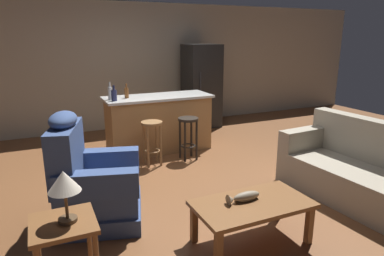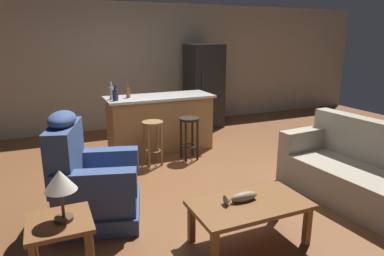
% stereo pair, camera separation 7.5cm
% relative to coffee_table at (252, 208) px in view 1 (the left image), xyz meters
% --- Properties ---
extents(ground_plane, '(12.00, 12.00, 0.00)m').
position_rel_coffee_table_xyz_m(ground_plane, '(0.13, 1.65, -0.36)').
color(ground_plane, brown).
extents(back_wall, '(12.00, 0.05, 2.60)m').
position_rel_coffee_table_xyz_m(back_wall, '(0.13, 4.77, 0.94)').
color(back_wall, '#A89E89').
rests_on(back_wall, ground_plane).
extents(coffee_table, '(1.10, 0.60, 0.42)m').
position_rel_coffee_table_xyz_m(coffee_table, '(0.00, 0.00, 0.00)').
color(coffee_table, brown).
rests_on(coffee_table, ground_plane).
extents(fish_figurine, '(0.34, 0.10, 0.10)m').
position_rel_coffee_table_xyz_m(fish_figurine, '(-0.07, 0.05, 0.10)').
color(fish_figurine, '#4C3823').
rests_on(fish_figurine, coffee_table).
extents(couch, '(0.97, 1.95, 0.94)m').
position_rel_coffee_table_xyz_m(couch, '(1.71, 0.19, -0.02)').
color(couch, '#9E937F').
rests_on(couch, ground_plane).
extents(recliner_near_lamp, '(1.04, 1.04, 1.20)m').
position_rel_coffee_table_xyz_m(recliner_near_lamp, '(-1.30, 1.05, 0.06)').
color(recliner_near_lamp, '#384C7A').
rests_on(recliner_near_lamp, ground_plane).
extents(end_table, '(0.48, 0.48, 0.56)m').
position_rel_coffee_table_xyz_m(end_table, '(-1.65, 0.11, 0.10)').
color(end_table, brown).
rests_on(end_table, ground_plane).
extents(table_lamp, '(0.24, 0.24, 0.41)m').
position_rel_coffee_table_xyz_m(table_lamp, '(-1.61, 0.10, 0.50)').
color(table_lamp, '#4C3823').
rests_on(table_lamp, end_table).
extents(kitchen_island, '(1.80, 0.70, 0.95)m').
position_rel_coffee_table_xyz_m(kitchen_island, '(0.13, 3.00, 0.11)').
color(kitchen_island, '#9E7042').
rests_on(kitchen_island, ground_plane).
extents(bar_stool_left, '(0.32, 0.32, 0.68)m').
position_rel_coffee_table_xyz_m(bar_stool_left, '(-0.20, 2.37, 0.11)').
color(bar_stool_left, olive).
rests_on(bar_stool_left, ground_plane).
extents(bar_stool_right, '(0.32, 0.32, 0.68)m').
position_rel_coffee_table_xyz_m(bar_stool_right, '(0.40, 2.37, 0.11)').
color(bar_stool_right, black).
rests_on(bar_stool_right, ground_plane).
extents(refrigerator, '(0.70, 0.69, 1.76)m').
position_rel_coffee_table_xyz_m(refrigerator, '(1.53, 4.20, 0.52)').
color(refrigerator, black).
rests_on(refrigerator, ground_plane).
extents(bottle_tall_green, '(0.09, 0.09, 0.24)m').
position_rel_coffee_table_xyz_m(bottle_tall_green, '(-0.64, 2.85, 0.68)').
color(bottle_tall_green, '#23284C').
rests_on(bottle_tall_green, kitchen_island).
extents(bottle_short_amber, '(0.07, 0.07, 0.24)m').
position_rel_coffee_table_xyz_m(bottle_short_amber, '(-0.40, 3.02, 0.68)').
color(bottle_short_amber, brown).
rests_on(bottle_short_amber, kitchen_island).
extents(bottle_wine_dark, '(0.07, 0.07, 0.28)m').
position_rel_coffee_table_xyz_m(bottle_wine_dark, '(-0.67, 2.99, 0.69)').
color(bottle_wine_dark, silver).
rests_on(bottle_wine_dark, kitchen_island).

